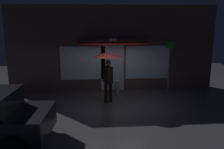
# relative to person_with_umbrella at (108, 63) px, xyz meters

# --- Properties ---
(ground_plane) EXTENTS (18.00, 18.00, 0.00)m
(ground_plane) POSITION_rel_person_with_umbrella_xyz_m (0.32, -0.40, -1.67)
(ground_plane) COLOR #423F44
(building_facade) EXTENTS (9.83, 1.00, 4.04)m
(building_facade) POSITION_rel_person_with_umbrella_xyz_m (0.32, 1.94, 0.33)
(building_facade) COLOR brown
(building_facade) RESTS_ON ground
(person_with_umbrella) EXTENTS (1.19, 1.19, 2.10)m
(person_with_umbrella) POSITION_rel_person_with_umbrella_xyz_m (0.00, 0.00, 0.00)
(person_with_umbrella) COLOR black
(person_with_umbrella) RESTS_ON ground
(street_sign_post) EXTENTS (0.40, 0.07, 2.51)m
(street_sign_post) POSITION_rel_person_with_umbrella_xyz_m (2.85, 1.04, -0.25)
(street_sign_post) COLOR #595B60
(street_sign_post) RESTS_ON ground
(sidewalk_bollard) EXTENTS (0.24, 0.24, 0.60)m
(sidewalk_bollard) POSITION_rel_person_with_umbrella_xyz_m (0.51, 1.24, -1.37)
(sidewalk_bollard) COLOR #B2A899
(sidewalk_bollard) RESTS_ON ground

